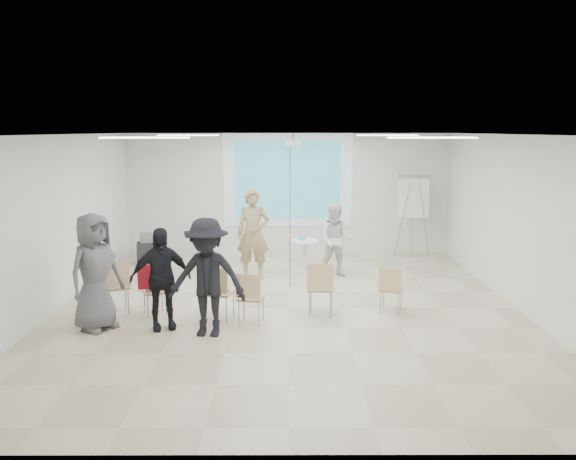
{
  "coord_description": "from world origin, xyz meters",
  "views": [
    {
      "loc": [
        -0.03,
        -9.42,
        3.08
      ],
      "look_at": [
        0.0,
        0.8,
        1.25
      ],
      "focal_mm": 35.0,
      "sensor_mm": 36.0,
      "label": 1
    }
  ],
  "objects_px": {
    "player_right": "(336,236)",
    "chair_far_left": "(116,283)",
    "chair_left_mid": "(155,288)",
    "chair_center": "(250,294)",
    "audience_left": "(160,271)",
    "pedestal_table": "(305,254)",
    "chair_right_inner": "(321,285)",
    "flipchart_easel": "(413,197)",
    "player_left": "(253,228)",
    "chair_right_far": "(391,286)",
    "audience_outer": "(95,265)",
    "chair_left_inner": "(218,289)",
    "audience_mid": "(207,270)",
    "av_cart": "(148,250)",
    "laptop": "(220,290)"
  },
  "relations": [
    {
      "from": "player_right",
      "to": "chair_far_left",
      "type": "relative_size",
      "value": 1.9
    },
    {
      "from": "chair_left_mid",
      "to": "chair_center",
      "type": "xyz_separation_m",
      "value": [
        1.61,
        -0.47,
        0.04
      ]
    },
    {
      "from": "audience_left",
      "to": "pedestal_table",
      "type": "bearing_deg",
      "value": 35.09
    },
    {
      "from": "pedestal_table",
      "to": "player_right",
      "type": "bearing_deg",
      "value": -23.56
    },
    {
      "from": "chair_right_inner",
      "to": "flipchart_easel",
      "type": "relative_size",
      "value": 0.46
    },
    {
      "from": "player_left",
      "to": "player_right",
      "type": "relative_size",
      "value": 1.23
    },
    {
      "from": "player_right",
      "to": "flipchart_easel",
      "type": "distance_m",
      "value": 2.73
    },
    {
      "from": "chair_right_far",
      "to": "audience_left",
      "type": "distance_m",
      "value": 3.81
    },
    {
      "from": "audience_left",
      "to": "flipchart_easel",
      "type": "height_order",
      "value": "flipchart_easel"
    },
    {
      "from": "chair_right_inner",
      "to": "audience_outer",
      "type": "distance_m",
      "value": 3.61
    },
    {
      "from": "chair_left_inner",
      "to": "chair_left_mid",
      "type": "bearing_deg",
      "value": 179.81
    },
    {
      "from": "player_left",
      "to": "player_right",
      "type": "distance_m",
      "value": 1.77
    },
    {
      "from": "chair_right_inner",
      "to": "audience_mid",
      "type": "bearing_deg",
      "value": -146.75
    },
    {
      "from": "player_right",
      "to": "chair_left_inner",
      "type": "height_order",
      "value": "player_right"
    },
    {
      "from": "pedestal_table",
      "to": "audience_outer",
      "type": "height_order",
      "value": "audience_outer"
    },
    {
      "from": "pedestal_table",
      "to": "player_left",
      "type": "relative_size",
      "value": 0.35
    },
    {
      "from": "pedestal_table",
      "to": "chair_left_inner",
      "type": "bearing_deg",
      "value": -115.47
    },
    {
      "from": "audience_left",
      "to": "av_cart",
      "type": "relative_size",
      "value": 2.55
    },
    {
      "from": "chair_left_mid",
      "to": "av_cart",
      "type": "height_order",
      "value": "chair_left_mid"
    },
    {
      "from": "flipchart_easel",
      "to": "chair_center",
      "type": "bearing_deg",
      "value": -121.32
    },
    {
      "from": "audience_mid",
      "to": "audience_outer",
      "type": "xyz_separation_m",
      "value": [
        -1.77,
        0.28,
        0.01
      ]
    },
    {
      "from": "player_left",
      "to": "audience_left",
      "type": "bearing_deg",
      "value": -110.92
    },
    {
      "from": "player_left",
      "to": "chair_far_left",
      "type": "distance_m",
      "value": 3.24
    },
    {
      "from": "chair_right_far",
      "to": "av_cart",
      "type": "relative_size",
      "value": 1.11
    },
    {
      "from": "chair_far_left",
      "to": "chair_center",
      "type": "relative_size",
      "value": 1.06
    },
    {
      "from": "chair_left_inner",
      "to": "audience_outer",
      "type": "distance_m",
      "value": 1.95
    },
    {
      "from": "chair_far_left",
      "to": "flipchart_easel",
      "type": "xyz_separation_m",
      "value": [
        5.93,
        4.26,
        0.95
      ]
    },
    {
      "from": "laptop",
      "to": "chair_right_far",
      "type": "bearing_deg",
      "value": -159.36
    },
    {
      "from": "chair_left_mid",
      "to": "chair_center",
      "type": "relative_size",
      "value": 0.93
    },
    {
      "from": "player_right",
      "to": "chair_left_inner",
      "type": "relative_size",
      "value": 1.89
    },
    {
      "from": "chair_right_far",
      "to": "laptop",
      "type": "distance_m",
      "value": 2.87
    },
    {
      "from": "chair_far_left",
      "to": "chair_center",
      "type": "xyz_separation_m",
      "value": [
        2.29,
        -0.55,
        -0.03
      ]
    },
    {
      "from": "pedestal_table",
      "to": "chair_far_left",
      "type": "xyz_separation_m",
      "value": [
        -3.27,
        -2.79,
        0.13
      ]
    },
    {
      "from": "chair_far_left",
      "to": "chair_right_far",
      "type": "distance_m",
      "value": 4.63
    },
    {
      "from": "audience_outer",
      "to": "av_cart",
      "type": "bearing_deg",
      "value": 37.04
    },
    {
      "from": "pedestal_table",
      "to": "player_right",
      "type": "relative_size",
      "value": 0.43
    },
    {
      "from": "chair_left_inner",
      "to": "chair_right_far",
      "type": "xyz_separation_m",
      "value": [
        2.87,
        0.39,
        -0.06
      ]
    },
    {
      "from": "chair_right_inner",
      "to": "audience_left",
      "type": "height_order",
      "value": "audience_left"
    },
    {
      "from": "chair_left_mid",
      "to": "chair_left_inner",
      "type": "relative_size",
      "value": 0.87
    },
    {
      "from": "chair_left_mid",
      "to": "chair_left_inner",
      "type": "distance_m",
      "value": 1.12
    },
    {
      "from": "audience_mid",
      "to": "flipchart_easel",
      "type": "bearing_deg",
      "value": 58.73
    },
    {
      "from": "player_left",
      "to": "chair_left_inner",
      "type": "distance_m",
      "value": 2.79
    },
    {
      "from": "audience_left",
      "to": "av_cart",
      "type": "distance_m",
      "value": 4.54
    },
    {
      "from": "chair_left_mid",
      "to": "audience_outer",
      "type": "distance_m",
      "value": 1.15
    },
    {
      "from": "chair_left_inner",
      "to": "audience_outer",
      "type": "xyz_separation_m",
      "value": [
        -1.85,
        -0.36,
        0.49
      ]
    },
    {
      "from": "chair_far_left",
      "to": "chair_left_inner",
      "type": "height_order",
      "value": "chair_left_inner"
    },
    {
      "from": "chair_center",
      "to": "chair_right_inner",
      "type": "distance_m",
      "value": 1.22
    },
    {
      "from": "laptop",
      "to": "audience_outer",
      "type": "relative_size",
      "value": 0.16
    },
    {
      "from": "chair_center",
      "to": "audience_outer",
      "type": "distance_m",
      "value": 2.44
    },
    {
      "from": "pedestal_table",
      "to": "player_right",
      "type": "distance_m",
      "value": 0.85
    }
  ]
}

